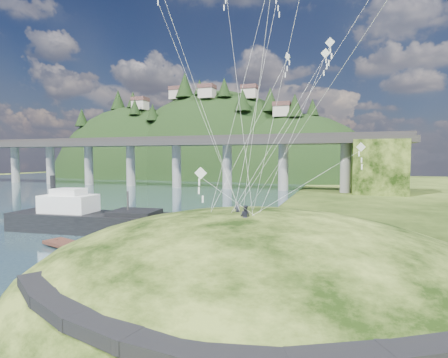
% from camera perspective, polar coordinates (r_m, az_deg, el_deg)
% --- Properties ---
extents(ground, '(320.00, 320.00, 0.00)m').
position_cam_1_polar(ground, '(27.14, -12.58, -15.52)').
color(ground, black).
rests_on(ground, ground).
extents(grass_hill, '(36.00, 32.00, 13.00)m').
position_cam_1_polar(grass_hill, '(26.60, 5.77, -19.32)').
color(grass_hill, black).
rests_on(grass_hill, ground).
extents(footpath, '(22.29, 5.84, 0.83)m').
position_cam_1_polar(footpath, '(15.12, -7.10, -22.99)').
color(footpath, black).
rests_on(footpath, ground).
extents(bridge, '(160.00, 11.00, 15.00)m').
position_cam_1_polar(bridge, '(100.23, -4.89, 4.06)').
color(bridge, '#2D2B2B').
rests_on(bridge, ground).
extents(far_ridge, '(153.00, 70.00, 94.50)m').
position_cam_1_polar(far_ridge, '(155.78, -3.02, -2.43)').
color(far_ridge, black).
rests_on(far_ridge, ground).
extents(work_barge, '(19.40, 6.98, 6.65)m').
position_cam_1_polar(work_barge, '(44.92, -21.63, -5.87)').
color(work_barge, black).
rests_on(work_barge, ground).
extents(wooden_dock, '(12.51, 5.53, 0.89)m').
position_cam_1_polar(wooden_dock, '(34.84, -21.37, -10.70)').
color(wooden_dock, '#3E2119').
rests_on(wooden_dock, ground).
extents(kite_flyers, '(1.79, 2.37, 1.53)m').
position_cam_1_polar(kite_flyers, '(23.62, 3.03, -4.05)').
color(kite_flyers, '#242430').
rests_on(kite_flyers, ground).
extents(kite_swarm, '(17.25, 15.09, 20.73)m').
position_cam_1_polar(kite_swarm, '(29.29, 10.16, 25.80)').
color(kite_swarm, white).
rests_on(kite_swarm, ground).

